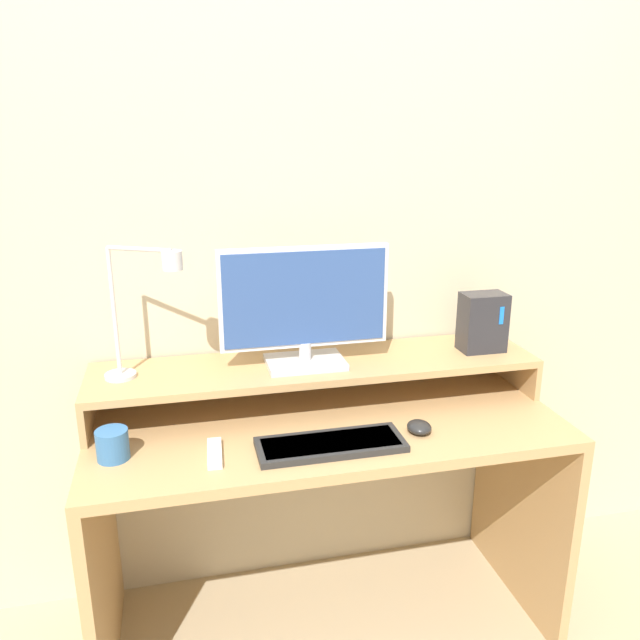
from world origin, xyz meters
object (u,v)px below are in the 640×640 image
object	(u,v)px
mouse	(419,427)
mug	(113,445)
keyboard	(331,444)
remote_control	(215,453)
monitor	(305,307)
router_dock	(483,322)
desk_lamp	(144,303)

from	to	relation	value
mouse	mug	xyz separation A→B (m)	(-0.81, 0.04, 0.02)
keyboard	remote_control	bearing A→B (deg)	174.96
monitor	mug	distance (m)	0.64
mug	remote_control	bearing A→B (deg)	-10.22
router_dock	mug	size ratio (longest dim) A/B	2.27
desk_lamp	mug	world-z (taller)	desk_lamp
monitor	remote_control	xyz separation A→B (m)	(-0.29, -0.25, -0.30)
mouse	remote_control	size ratio (longest dim) A/B	0.53
keyboard	desk_lamp	bearing A→B (deg)	150.76
monitor	remote_control	size ratio (longest dim) A/B	3.47
monitor	remote_control	bearing A→B (deg)	-139.39
desk_lamp	keyboard	world-z (taller)	desk_lamp
monitor	router_dock	bearing A→B (deg)	-0.09
monitor	router_dock	xyz separation A→B (m)	(0.57, -0.00, -0.09)
router_dock	keyboard	world-z (taller)	router_dock
keyboard	mouse	world-z (taller)	mouse
desk_lamp	router_dock	world-z (taller)	desk_lamp
remote_control	mug	xyz separation A→B (m)	(-0.25, 0.05, 0.03)
desk_lamp	mouse	world-z (taller)	desk_lamp
keyboard	remote_control	world-z (taller)	keyboard
desk_lamp	router_dock	bearing A→B (deg)	1.15
remote_control	desk_lamp	bearing A→B (deg)	124.12
desk_lamp	remote_control	distance (m)	0.44
mouse	mug	bearing A→B (deg)	176.88
monitor	router_dock	world-z (taller)	monitor
desk_lamp	mouse	size ratio (longest dim) A/B	4.95
desk_lamp	remote_control	xyz separation A→B (m)	(0.15, -0.23, -0.35)
router_dock	remote_control	size ratio (longest dim) A/B	1.29
mouse	remote_control	world-z (taller)	mouse
mouse	remote_control	bearing A→B (deg)	-179.89
remote_control	router_dock	bearing A→B (deg)	16.11
router_dock	keyboard	bearing A→B (deg)	-153.86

